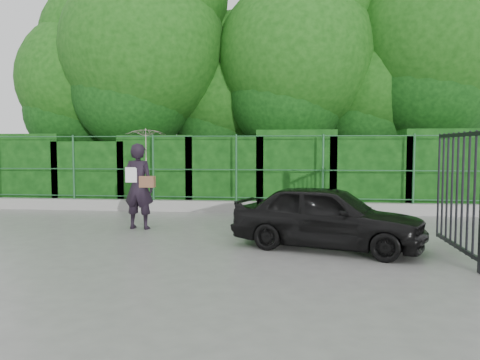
# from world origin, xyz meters

# --- Properties ---
(ground) EXTENTS (80.00, 80.00, 0.00)m
(ground) POSITION_xyz_m (0.00, 0.00, 0.00)
(ground) COLOR gray
(kerb) EXTENTS (14.00, 0.25, 0.30)m
(kerb) POSITION_xyz_m (0.00, 4.50, 0.15)
(kerb) COLOR #9E9E99
(kerb) RESTS_ON ground
(fence) EXTENTS (14.13, 0.06, 1.80)m
(fence) POSITION_xyz_m (0.22, 4.50, 1.20)
(fence) COLOR #21542D
(fence) RESTS_ON kerb
(hedge) EXTENTS (14.20, 1.20, 2.24)m
(hedge) POSITION_xyz_m (0.10, 5.50, 1.06)
(hedge) COLOR black
(hedge) RESTS_ON ground
(trees) EXTENTS (17.10, 6.15, 8.08)m
(trees) POSITION_xyz_m (1.14, 7.74, 4.62)
(trees) COLOR black
(trees) RESTS_ON ground
(gate) EXTENTS (0.22, 2.33, 2.36)m
(gate) POSITION_xyz_m (4.60, -0.72, 1.19)
(gate) COLOR black
(gate) RESTS_ON ground
(woman) EXTENTS (0.93, 0.85, 2.17)m
(woman) POSITION_xyz_m (-1.28, 1.73, 1.35)
(woman) COLOR black
(woman) RESTS_ON ground
(car) EXTENTS (3.53, 2.30, 1.12)m
(car) POSITION_xyz_m (2.54, 0.19, 0.56)
(car) COLOR black
(car) RESTS_ON ground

